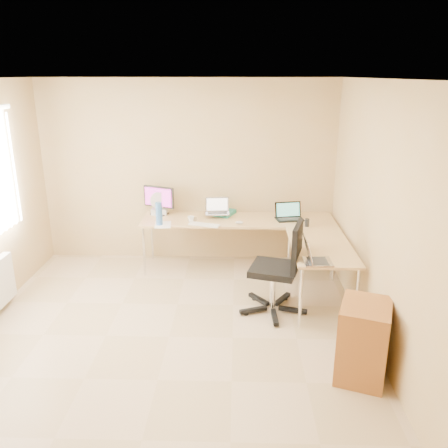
{
  "coord_description": "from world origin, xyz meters",
  "views": [
    {
      "loc": [
        0.7,
        -4.21,
        2.64
      ],
      "look_at": [
        0.55,
        1.1,
        0.9
      ],
      "focal_mm": 36.77,
      "sensor_mm": 36.0,
      "label": 1
    }
  ],
  "objects_px": {
    "desk_main": "(238,244)",
    "mug": "(191,219)",
    "cabinet": "(363,341)",
    "water_bottle": "(159,214)",
    "laptop_black": "(290,212)",
    "monitor": "(159,200)",
    "office_chair": "(274,271)",
    "desk_return": "(319,274)",
    "desk_fan": "(159,204)",
    "laptop_return": "(318,252)",
    "keyboard": "(204,225)",
    "laptop_center": "(217,206)"
  },
  "relations": [
    {
      "from": "office_chair",
      "to": "laptop_black",
      "type": "bearing_deg",
      "value": 91.79
    },
    {
      "from": "desk_main",
      "to": "cabinet",
      "type": "xyz_separation_m",
      "value": [
        1.13,
        -2.44,
        -0.01
      ]
    },
    {
      "from": "laptop_return",
      "to": "desk_main",
      "type": "bearing_deg",
      "value": 27.57
    },
    {
      "from": "mug",
      "to": "office_chair",
      "type": "xyz_separation_m",
      "value": [
        1.05,
        -1.08,
        -0.27
      ]
    },
    {
      "from": "office_chair",
      "to": "monitor",
      "type": "bearing_deg",
      "value": 152.35
    },
    {
      "from": "desk_fan",
      "to": "keyboard",
      "type": "bearing_deg",
      "value": -54.77
    },
    {
      "from": "mug",
      "to": "office_chair",
      "type": "bearing_deg",
      "value": -45.94
    },
    {
      "from": "desk_return",
      "to": "desk_main",
      "type": "bearing_deg",
      "value": 134.27
    },
    {
      "from": "water_bottle",
      "to": "cabinet",
      "type": "xyz_separation_m",
      "value": [
        2.17,
        -2.14,
        -0.52
      ]
    },
    {
      "from": "desk_main",
      "to": "desk_return",
      "type": "bearing_deg",
      "value": -45.73
    },
    {
      "from": "desk_return",
      "to": "office_chair",
      "type": "bearing_deg",
      "value": -156.82
    },
    {
      "from": "desk_return",
      "to": "keyboard",
      "type": "distance_m",
      "value": 1.63
    },
    {
      "from": "desk_main",
      "to": "desk_fan",
      "type": "distance_m",
      "value": 1.26
    },
    {
      "from": "office_chair",
      "to": "laptop_return",
      "type": "bearing_deg",
      "value": -16.49
    },
    {
      "from": "keyboard",
      "to": "water_bottle",
      "type": "relative_size",
      "value": 1.33
    },
    {
      "from": "monitor",
      "to": "desk_fan",
      "type": "bearing_deg",
      "value": 113.26
    },
    {
      "from": "mug",
      "to": "water_bottle",
      "type": "xyz_separation_m",
      "value": [
        -0.41,
        -0.13,
        0.11
      ]
    },
    {
      "from": "mug",
      "to": "cabinet",
      "type": "height_order",
      "value": "mug"
    },
    {
      "from": "desk_fan",
      "to": "monitor",
      "type": "bearing_deg",
      "value": -108.37
    },
    {
      "from": "monitor",
      "to": "office_chair",
      "type": "xyz_separation_m",
      "value": [
        1.53,
        -1.44,
        -0.43
      ]
    },
    {
      "from": "monitor",
      "to": "water_bottle",
      "type": "xyz_separation_m",
      "value": [
        0.08,
        -0.5,
        -0.05
      ]
    },
    {
      "from": "laptop_center",
      "to": "laptop_black",
      "type": "distance_m",
      "value": 1.0
    },
    {
      "from": "desk_main",
      "to": "laptop_center",
      "type": "relative_size",
      "value": 8.03
    },
    {
      "from": "laptop_black",
      "to": "cabinet",
      "type": "distance_m",
      "value": 2.51
    },
    {
      "from": "desk_return",
      "to": "mug",
      "type": "bearing_deg",
      "value": 152.59
    },
    {
      "from": "laptop_black",
      "to": "keyboard",
      "type": "relative_size",
      "value": 0.9
    },
    {
      "from": "laptop_return",
      "to": "water_bottle",
      "type": "bearing_deg",
      "value": 55.62
    },
    {
      "from": "monitor",
      "to": "cabinet",
      "type": "relative_size",
      "value": 0.66
    },
    {
      "from": "desk_main",
      "to": "cabinet",
      "type": "bearing_deg",
      "value": -65.25
    },
    {
      "from": "mug",
      "to": "desk_fan",
      "type": "bearing_deg",
      "value": 143.3
    },
    {
      "from": "cabinet",
      "to": "monitor",
      "type": "bearing_deg",
      "value": 149.89
    },
    {
      "from": "mug",
      "to": "office_chair",
      "type": "distance_m",
      "value": 1.53
    },
    {
      "from": "desk_main",
      "to": "keyboard",
      "type": "height_order",
      "value": "keyboard"
    },
    {
      "from": "laptop_black",
      "to": "desk_fan",
      "type": "xyz_separation_m",
      "value": [
        -1.83,
        0.21,
        0.04
      ]
    },
    {
      "from": "desk_main",
      "to": "mug",
      "type": "xyz_separation_m",
      "value": [
        -0.64,
        -0.16,
        0.41
      ]
    },
    {
      "from": "laptop_return",
      "to": "office_chair",
      "type": "bearing_deg",
      "value": 56.38
    },
    {
      "from": "cabinet",
      "to": "office_chair",
      "type": "bearing_deg",
      "value": 140.4
    },
    {
      "from": "laptop_center",
      "to": "monitor",
      "type": "bearing_deg",
      "value": 166.39
    },
    {
      "from": "monitor",
      "to": "desk_main",
      "type": "bearing_deg",
      "value": 13.3
    },
    {
      "from": "desk_main",
      "to": "laptop_return",
      "type": "relative_size",
      "value": 7.58
    },
    {
      "from": "desk_main",
      "to": "laptop_return",
      "type": "xyz_separation_m",
      "value": [
        0.85,
        -1.52,
        0.48
      ]
    },
    {
      "from": "laptop_center",
      "to": "water_bottle",
      "type": "xyz_separation_m",
      "value": [
        -0.76,
        -0.37,
        -0.0
      ]
    },
    {
      "from": "office_chair",
      "to": "cabinet",
      "type": "bearing_deg",
      "value": -43.42
    },
    {
      "from": "desk_return",
      "to": "keyboard",
      "type": "height_order",
      "value": "keyboard"
    },
    {
      "from": "monitor",
      "to": "office_chair",
      "type": "distance_m",
      "value": 2.15
    },
    {
      "from": "office_chair",
      "to": "desk_main",
      "type": "bearing_deg",
      "value": 123.68
    },
    {
      "from": "monitor",
      "to": "mug",
      "type": "xyz_separation_m",
      "value": [
        0.49,
        -0.36,
        -0.16
      ]
    },
    {
      "from": "monitor",
      "to": "cabinet",
      "type": "xyz_separation_m",
      "value": [
        2.25,
        -2.64,
        -0.57
      ]
    },
    {
      "from": "keyboard",
      "to": "monitor",
      "type": "bearing_deg",
      "value": 161.91
    },
    {
      "from": "water_bottle",
      "to": "laptop_black",
      "type": "bearing_deg",
      "value": 9.21
    }
  ]
}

